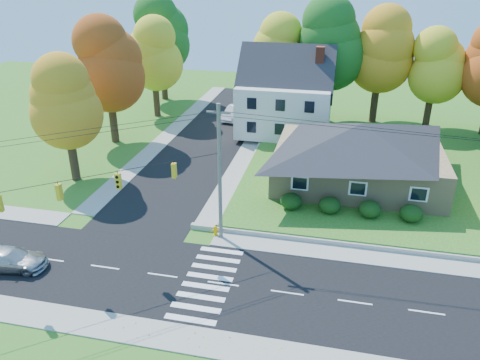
# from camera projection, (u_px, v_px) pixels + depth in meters

# --- Properties ---
(ground) EXTENTS (120.00, 120.00, 0.00)m
(ground) POSITION_uv_depth(u_px,v_px,m) (223.00, 284.00, 29.04)
(ground) COLOR #3D7923
(road_main) EXTENTS (90.00, 8.00, 0.02)m
(road_main) POSITION_uv_depth(u_px,v_px,m) (223.00, 284.00, 29.04)
(road_main) COLOR black
(road_main) RESTS_ON ground
(road_cross) EXTENTS (8.00, 44.00, 0.02)m
(road_cross) POSITION_uv_depth(u_px,v_px,m) (212.00, 136.00, 53.59)
(road_cross) COLOR black
(road_cross) RESTS_ON ground
(sidewalk_north) EXTENTS (90.00, 2.00, 0.08)m
(sidewalk_north) POSITION_uv_depth(u_px,v_px,m) (241.00, 241.00, 33.45)
(sidewalk_north) COLOR #9C9A90
(sidewalk_north) RESTS_ON ground
(sidewalk_south) EXTENTS (90.00, 2.00, 0.08)m
(sidewalk_south) POSITION_uv_depth(u_px,v_px,m) (200.00, 341.00, 24.61)
(sidewalk_south) COLOR #9C9A90
(sidewalk_south) RESTS_ON ground
(lawn) EXTENTS (30.00, 30.00, 0.50)m
(lawn) POSITION_uv_depth(u_px,v_px,m) (408.00, 167.00, 44.94)
(lawn) COLOR #3D7923
(lawn) RESTS_ON ground
(ranch_house) EXTENTS (14.60, 10.60, 5.40)m
(ranch_house) POSITION_uv_depth(u_px,v_px,m) (359.00, 152.00, 40.22)
(ranch_house) COLOR tan
(ranch_house) RESTS_ON lawn
(colonial_house) EXTENTS (10.40, 8.40, 9.60)m
(colonial_house) POSITION_uv_depth(u_px,v_px,m) (286.00, 96.00, 51.83)
(colonial_house) COLOR silver
(colonial_house) RESTS_ON lawn
(hedge_row) EXTENTS (10.70, 1.70, 1.27)m
(hedge_row) POSITION_uv_depth(u_px,v_px,m) (350.00, 207.00, 35.75)
(hedge_row) COLOR #163A10
(hedge_row) RESTS_ON lawn
(traffic_infrastructure) EXTENTS (38.10, 10.66, 10.00)m
(traffic_infrastructure) POSITION_uv_depth(u_px,v_px,m) (225.00, 201.00, 28.08)
(traffic_infrastructure) COLOR #666059
(traffic_infrastructure) RESTS_ON ground
(tree_lot_0) EXTENTS (6.72, 6.72, 12.51)m
(tree_lot_0) POSITION_uv_depth(u_px,v_px,m) (277.00, 52.00, 55.96)
(tree_lot_0) COLOR #3F2A19
(tree_lot_0) RESTS_ON lawn
(tree_lot_1) EXTENTS (7.84, 7.84, 14.60)m
(tree_lot_1) POSITION_uv_depth(u_px,v_px,m) (328.00, 44.00, 53.34)
(tree_lot_1) COLOR #3F2A19
(tree_lot_1) RESTS_ON lawn
(tree_lot_2) EXTENTS (7.28, 7.28, 13.56)m
(tree_lot_2) POSITION_uv_depth(u_px,v_px,m) (381.00, 50.00, 53.32)
(tree_lot_2) COLOR #3F2A19
(tree_lot_2) RESTS_ON lawn
(tree_lot_3) EXTENTS (6.16, 6.16, 11.47)m
(tree_lot_3) POSITION_uv_depth(u_px,v_px,m) (436.00, 66.00, 51.81)
(tree_lot_3) COLOR #3F2A19
(tree_lot_3) RESTS_ON lawn
(tree_west_0) EXTENTS (6.16, 6.16, 11.47)m
(tree_west_0) POSITION_uv_depth(u_px,v_px,m) (64.00, 104.00, 39.95)
(tree_west_0) COLOR #3F2A19
(tree_west_0) RESTS_ON ground
(tree_west_1) EXTENTS (7.28, 7.28, 13.56)m
(tree_west_1) POSITION_uv_depth(u_px,v_px,m) (107.00, 65.00, 48.43)
(tree_west_1) COLOR #3F2A19
(tree_west_1) RESTS_ON ground
(tree_west_2) EXTENTS (6.72, 6.72, 12.51)m
(tree_west_2) POSITION_uv_depth(u_px,v_px,m) (153.00, 54.00, 57.35)
(tree_west_2) COLOR #3F2A19
(tree_west_2) RESTS_ON ground
(tree_west_3) EXTENTS (7.84, 7.84, 14.60)m
(tree_west_3) POSITION_uv_depth(u_px,v_px,m) (161.00, 34.00, 64.26)
(tree_west_3) COLOR #3F2A19
(tree_west_3) RESTS_ON ground
(silver_sedan) EXTENTS (5.00, 2.58, 1.39)m
(silver_sedan) POSITION_uv_depth(u_px,v_px,m) (10.00, 259.00, 30.26)
(silver_sedan) COLOR #AEAFB2
(silver_sedan) RESTS_ON road_main
(white_car) EXTENTS (2.57, 5.25, 1.66)m
(white_car) POSITION_uv_depth(u_px,v_px,m) (234.00, 113.00, 58.94)
(white_car) COLOR silver
(white_car) RESTS_ON road_cross
(fire_hydrant) EXTENTS (0.46, 0.35, 0.80)m
(fire_hydrant) POSITION_uv_depth(u_px,v_px,m) (215.00, 231.00, 34.04)
(fire_hydrant) COLOR #E4A400
(fire_hydrant) RESTS_ON ground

